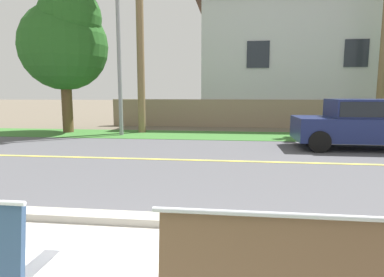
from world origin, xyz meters
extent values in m
plane|color=#665B4C|center=(0.00, 8.00, 0.00)|extent=(140.00, 140.00, 0.00)
cube|color=#ADA89E|center=(0.00, 2.35, 0.06)|extent=(44.00, 0.30, 0.11)
cube|color=#515156|center=(0.00, 6.50, 0.00)|extent=(52.00, 8.00, 0.01)
cube|color=#E0CC4C|center=(0.00, 6.50, 0.01)|extent=(48.00, 0.14, 0.01)
cube|color=#38702D|center=(0.00, 11.54, 0.01)|extent=(48.00, 2.80, 0.02)
cube|color=brown|center=(1.46, 0.27, 0.71)|extent=(1.95, 0.12, 0.52)
cylinder|color=#9EA0A8|center=(1.46, 0.26, 0.99)|extent=(2.03, 0.04, 0.04)
cube|color=navy|center=(5.08, 8.90, 0.62)|extent=(4.30, 1.76, 0.72)
cube|color=navy|center=(5.08, 8.90, 1.24)|extent=(2.24, 1.58, 0.60)
cube|color=black|center=(5.08, 8.90, 1.26)|extent=(2.15, 1.62, 0.43)
cylinder|color=black|center=(3.48, 8.06, 0.32)|extent=(0.64, 0.18, 0.64)
cylinder|color=black|center=(3.48, 9.74, 0.32)|extent=(0.64, 0.18, 0.64)
cylinder|color=gray|center=(-3.57, 11.14, 3.96)|extent=(0.16, 0.16, 7.93)
cylinder|color=brown|center=(-6.24, 11.85, 1.15)|extent=(0.45, 0.45, 2.31)
sphere|color=#23561E|center=(-6.24, 11.85, 3.69)|extent=(3.69, 3.69, 3.69)
sphere|color=#23561E|center=(-5.77, 11.57, 4.80)|extent=(2.59, 2.59, 2.59)
cylinder|color=brown|center=(-2.98, 12.18, 4.68)|extent=(0.32, 0.32, 9.36)
cube|color=gray|center=(1.20, 15.10, 0.70)|extent=(13.00, 0.36, 1.40)
cube|color=#B7BCC1|center=(4.47, 18.30, 3.28)|extent=(10.25, 6.40, 6.56)
cube|color=brown|center=(4.47, 18.30, 6.86)|extent=(11.07, 6.91, 0.60)
cube|color=#232833|center=(2.17, 15.07, 3.61)|extent=(1.10, 0.06, 1.30)
cube|color=#232833|center=(6.78, 15.07, 3.61)|extent=(1.10, 0.06, 1.30)
camera|label=1|loc=(0.93, -1.70, 1.73)|focal=30.50mm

